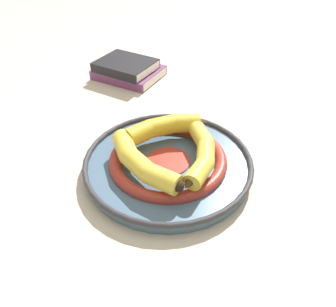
# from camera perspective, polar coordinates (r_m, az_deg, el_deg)

# --- Properties ---
(ground_plane) EXTENTS (2.80, 2.80, 0.00)m
(ground_plane) POSITION_cam_1_polar(r_m,az_deg,el_deg) (0.68, 2.79, -1.95)
(ground_plane) COLOR beige
(decorative_bowl) EXTENTS (0.34, 0.34, 0.04)m
(decorative_bowl) POSITION_cam_1_polar(r_m,az_deg,el_deg) (0.65, -0.00, -1.57)
(decorative_bowl) COLOR slate
(decorative_bowl) RESTS_ON ground_plane
(banana_a) EXTENTS (0.18, 0.09, 0.04)m
(banana_a) POSITION_cam_1_polar(r_m,az_deg,el_deg) (0.68, -0.55, 4.64)
(banana_a) COLOR yellow
(banana_a) RESTS_ON decorative_bowl
(banana_b) EXTENTS (0.14, 0.18, 0.04)m
(banana_b) POSITION_cam_1_polar(r_m,az_deg,el_deg) (0.60, -4.99, -1.38)
(banana_b) COLOR yellow
(banana_b) RESTS_ON decorative_bowl
(banana_c) EXTENTS (0.07, 0.19, 0.03)m
(banana_c) POSITION_cam_1_polar(r_m,az_deg,el_deg) (0.62, 5.95, -0.20)
(banana_c) COLOR yellow
(banana_c) RESTS_ON decorative_bowl
(book_stack) EXTENTS (0.23, 0.21, 0.05)m
(book_stack) POSITION_cam_1_polar(r_m,az_deg,el_deg) (1.01, -6.98, 14.31)
(book_stack) COLOR #753D70
(book_stack) RESTS_ON ground_plane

